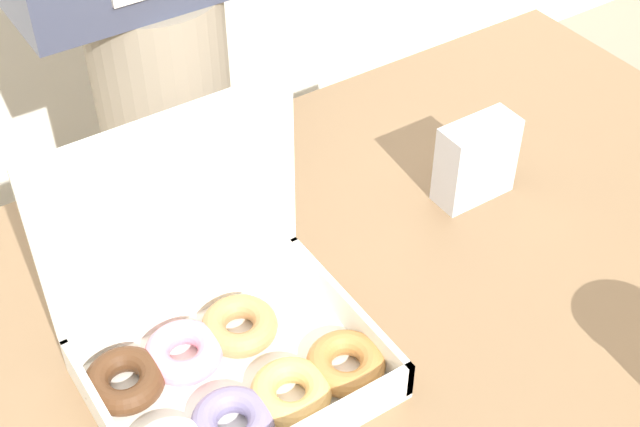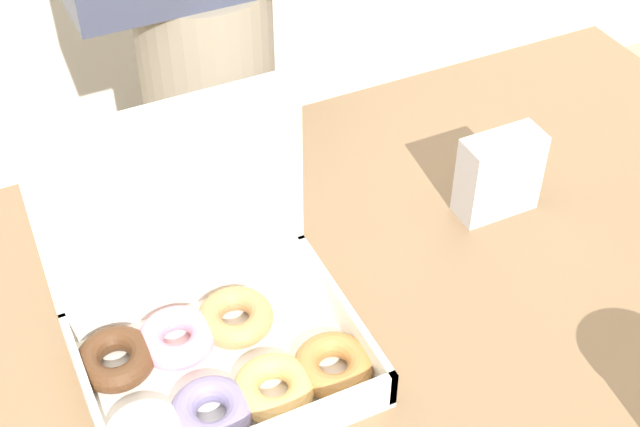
# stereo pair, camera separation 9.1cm
# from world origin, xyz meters

# --- Properties ---
(donut_box) EXTENTS (0.31, 0.23, 0.28)m
(donut_box) POSITION_xyz_m (-0.30, 0.01, 0.77)
(donut_box) COLOR white
(donut_box) RESTS_ON table
(napkin_holder) EXTENTS (0.10, 0.05, 0.11)m
(napkin_holder) POSITION_xyz_m (0.12, 0.09, 0.78)
(napkin_holder) COLOR silver
(napkin_holder) RESTS_ON table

